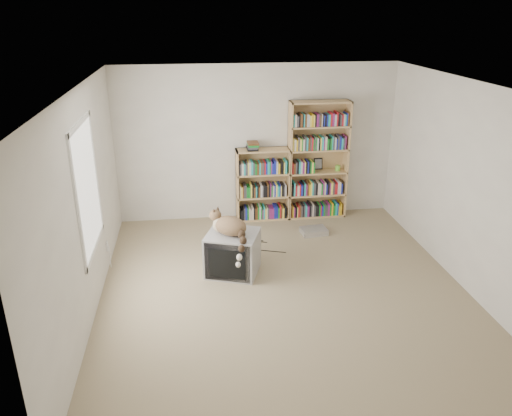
{
  "coord_description": "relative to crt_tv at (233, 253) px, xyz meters",
  "views": [
    {
      "loc": [
        -1.08,
        -5.27,
        3.27
      ],
      "look_at": [
        -0.22,
        1.0,
        0.73
      ],
      "focal_mm": 35.0,
      "sensor_mm": 36.0,
      "label": 1
    }
  ],
  "objects": [
    {
      "name": "wall_right",
      "position": [
        2.84,
        -0.58,
        0.97
      ],
      "size": [
        0.02,
        5.0,
        2.5
      ],
      "primitive_type": "cube",
      "color": "beige",
      "rests_on": "floor"
    },
    {
      "name": "bookcase_tall",
      "position": [
        1.56,
        1.78,
        0.63
      ],
      "size": [
        0.96,
        0.3,
        1.93
      ],
      "color": "tan",
      "rests_on": "floor"
    },
    {
      "name": "floor_cables",
      "position": [
        0.78,
        0.86,
        -0.28
      ],
      "size": [
        1.2,
        0.7,
        0.01
      ],
      "primitive_type": null,
      "color": "black",
      "rests_on": "floor"
    },
    {
      "name": "wall_left",
      "position": [
        -1.66,
        -0.58,
        0.97
      ],
      "size": [
        0.02,
        5.0,
        2.5
      ],
      "primitive_type": "cube",
      "color": "beige",
      "rests_on": "floor"
    },
    {
      "name": "crt_tv",
      "position": [
        0.0,
        0.0,
        0.0
      ],
      "size": [
        0.81,
        0.77,
        0.56
      ],
      "rotation": [
        0.0,
        0.0,
        -0.34
      ],
      "color": "#9B9B9E",
      "rests_on": "floor"
    },
    {
      "name": "window",
      "position": [
        -1.65,
        -0.38,
        1.12
      ],
      "size": [
        0.02,
        1.22,
        1.52
      ],
      "primitive_type": "cube",
      "color": "white",
      "rests_on": "wall_left"
    },
    {
      "name": "green_mug",
      "position": [
        1.9,
        1.76,
        0.55
      ],
      "size": [
        0.08,
        0.08,
        0.09
      ],
      "primitive_type": "cylinder",
      "color": "#73CB3A",
      "rests_on": "bookcase_tall"
    },
    {
      "name": "dvd_player",
      "position": [
        1.36,
        1.03,
        -0.24
      ],
      "size": [
        0.42,
        0.32,
        0.09
      ],
      "primitive_type": "cube",
      "rotation": [
        0.0,
        0.0,
        0.12
      ],
      "color": "silver",
      "rests_on": "floor"
    },
    {
      "name": "floor",
      "position": [
        0.59,
        -0.58,
        -0.28
      ],
      "size": [
        4.5,
        5.0,
        0.01
      ],
      "primitive_type": "cube",
      "color": "tan",
      "rests_on": "ground"
    },
    {
      "name": "ceiling",
      "position": [
        0.59,
        -0.58,
        2.22
      ],
      "size": [
        4.5,
        5.0,
        0.02
      ],
      "primitive_type": "cube",
      "color": "white",
      "rests_on": "wall_back"
    },
    {
      "name": "cat",
      "position": [
        -0.02,
        -0.1,
        0.37
      ],
      "size": [
        0.56,
        0.74,
        0.54
      ],
      "rotation": [
        0.0,
        0.0,
        -0.65
      ],
      "color": "#3B2A18",
      "rests_on": "crt_tv"
    },
    {
      "name": "wall_front",
      "position": [
        0.59,
        -3.08,
        0.97
      ],
      "size": [
        4.5,
        0.02,
        2.5
      ],
      "primitive_type": "cube",
      "color": "beige",
      "rests_on": "floor"
    },
    {
      "name": "wall_back",
      "position": [
        0.59,
        1.92,
        0.97
      ],
      "size": [
        4.5,
        0.02,
        2.5
      ],
      "primitive_type": "cube",
      "color": "beige",
      "rests_on": "floor"
    },
    {
      "name": "wall_outlet",
      "position": [
        -1.65,
        0.34,
        0.04
      ],
      "size": [
        0.01,
        0.08,
        0.13
      ],
      "primitive_type": "cube",
      "color": "silver",
      "rests_on": "wall_left"
    },
    {
      "name": "bookcase_short",
      "position": [
        0.66,
        1.78,
        0.26
      ],
      "size": [
        0.86,
        0.3,
        1.19
      ],
      "color": "tan",
      "rests_on": "floor"
    },
    {
      "name": "book_stack",
      "position": [
        0.49,
        1.77,
        0.97
      ],
      "size": [
        0.21,
        0.27,
        0.12
      ],
      "primitive_type": "cube",
      "color": "red",
      "rests_on": "bookcase_short"
    },
    {
      "name": "framed_print",
      "position": [
        1.6,
        1.86,
        0.6
      ],
      "size": [
        0.14,
        0.05,
        0.19
      ],
      "primitive_type": "cube",
      "rotation": [
        -0.17,
        0.0,
        0.0
      ],
      "color": "black",
      "rests_on": "bookcase_tall"
    }
  ]
}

